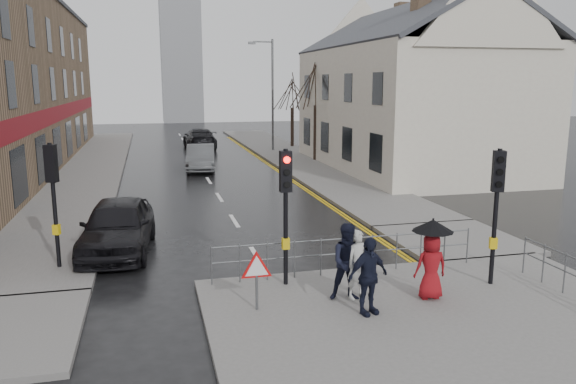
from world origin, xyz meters
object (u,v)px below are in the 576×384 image
pedestrian_a (358,264)px  car_parked (118,226)px  pedestrian_with_umbrella (432,254)px  pedestrian_d (368,276)px  car_mid (201,158)px  pedestrian_b (349,262)px

pedestrian_a → car_parked: pedestrian_a is taller
pedestrian_with_umbrella → pedestrian_a: bearing=165.4°
pedestrian_with_umbrella → pedestrian_d: pedestrian_with_umbrella is taller
pedestrian_d → car_parked: (-5.49, 6.44, -0.17)m
pedestrian_a → pedestrian_d: (-0.11, -0.92, 0.04)m
car_mid → car_parked: bearing=-98.0°
car_parked → pedestrian_a: bearing=-39.2°
pedestrian_b → car_mid: pedestrian_b is taller
pedestrian_with_umbrella → pedestrian_d: bearing=-164.4°
pedestrian_b → car_mid: size_ratio=0.40×
pedestrian_with_umbrella → car_mid: size_ratio=0.41×
car_parked → pedestrian_with_umbrella: bearing=-34.0°
car_parked → car_mid: car_parked is taller
pedestrian_a → car_parked: size_ratio=0.34×
pedestrian_a → pedestrian_b: pedestrian_b is taller
pedestrian_b → pedestrian_with_umbrella: 1.91m
pedestrian_d → pedestrian_a: bearing=66.5°
pedestrian_with_umbrella → pedestrian_b: bearing=168.3°
pedestrian_b → pedestrian_with_umbrella: bearing=-1.2°
pedestrian_d → car_parked: 8.47m
pedestrian_with_umbrella → car_parked: pedestrian_with_umbrella is taller
pedestrian_b → car_parked: (-5.38, 5.57, -0.22)m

